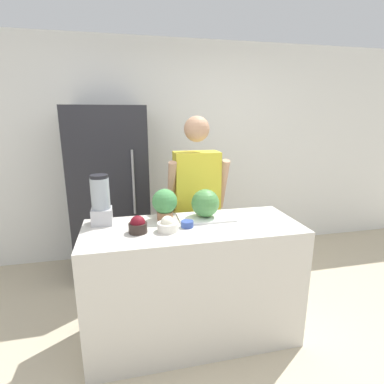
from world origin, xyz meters
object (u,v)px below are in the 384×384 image
watermelon (205,203)px  potted_plant (165,203)px  person (196,208)px  bowl_cream (168,225)px  bowl_cherries (138,225)px  blender (101,201)px  bowl_small_blue (187,224)px  refrigerator (111,193)px

watermelon → potted_plant: (-0.32, 0.04, 0.01)m
potted_plant → person: bearing=47.7°
bowl_cream → potted_plant: 0.26m
watermelon → potted_plant: potted_plant is taller
bowl_cherries → bowl_cream: 0.21m
person → bowl_cherries: size_ratio=13.47×
blender → watermelon: bearing=-3.6°
bowl_cherries → blender: size_ratio=0.34×
bowl_small_blue → bowl_cherries: bearing=-175.7°
watermelon → bowl_small_blue: 0.26m
bowl_cherries → blender: blender is taller
watermelon → refrigerator: bearing=124.5°
bowl_cream → person: bearing=60.1°
refrigerator → bowl_cream: 1.39m
watermelon → bowl_cream: (-0.33, -0.20, -0.08)m
person → bowl_cherries: person is taller
refrigerator → watermelon: refrigerator is taller
bowl_cream → potted_plant: potted_plant is taller
refrigerator → person: (0.80, -0.69, -0.02)m
bowl_cream → blender: blender is taller
bowl_small_blue → blender: blender is taller
person → watermelon: size_ratio=7.90×
bowl_cherries → potted_plant: potted_plant is taller
person → blender: (-0.82, -0.38, 0.23)m
watermelon → blender: blender is taller
bowl_cherries → potted_plant: (0.22, 0.23, 0.08)m
watermelon → bowl_cream: watermelon is taller
blender → potted_plant: blender is taller
bowl_cream → refrigerator: bearing=108.2°
person → bowl_cream: size_ratio=11.90×
person → bowl_cherries: bearing=-132.9°
refrigerator → potted_plant: size_ratio=7.49×
blender → bowl_cherries: bearing=-43.0°
potted_plant → blender: bearing=179.1°
bowl_cherries → person: bearing=47.1°
bowl_cherries → bowl_cream: bearing=-5.0°
person → refrigerator: bearing=139.2°
bowl_cherries → refrigerator: bearing=100.0°
watermelon → potted_plant: size_ratio=0.90×
person → potted_plant: 0.55m
refrigerator → bowl_cream: refrigerator is taller
watermelon → bowl_cream: size_ratio=1.51×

